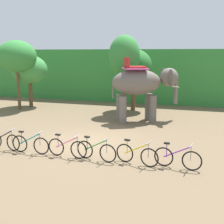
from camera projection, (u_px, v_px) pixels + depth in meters
ground_plane at (87, 143)px, 13.49m from camera, size 80.00×80.00×0.00m
foliage_hedge at (146, 74)px, 26.30m from camera, size 36.00×6.00×4.30m
tree_far_right at (17, 57)px, 20.74m from camera, size 2.75×2.75×4.89m
tree_center_right at (29, 70)px, 22.08m from camera, size 2.64×2.64×3.86m
tree_center_left at (124, 56)px, 19.03m from camera, size 2.01×2.01×5.15m
tree_far_left at (134, 66)px, 20.58m from camera, size 2.54×2.54×4.30m
elephant at (142, 85)px, 17.35m from camera, size 4.10×3.14×3.78m
bike_black at (4, 140)px, 12.54m from camera, size 1.70×0.52×0.92m
bike_teal at (30, 144)px, 12.05m from camera, size 1.71×0.52×0.92m
bike_pink at (67, 148)px, 11.60m from camera, size 1.71×0.52×0.92m
bike_green at (96, 151)px, 11.25m from camera, size 1.69×0.52×0.92m
bike_yellow at (137, 154)px, 10.82m from camera, size 1.67×0.59×0.92m
bike_purple at (177, 158)px, 10.47m from camera, size 1.70×0.52×0.92m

